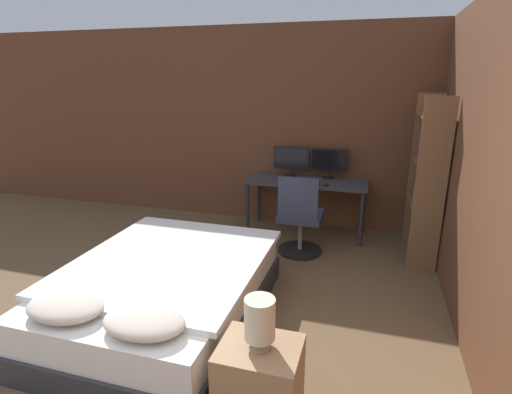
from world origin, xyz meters
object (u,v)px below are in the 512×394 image
Objects in this scene: office_chair at (300,222)px; keyboard at (304,184)px; bookshelf at (428,174)px; nightstand at (260,382)px; desk at (306,187)px; bed at (165,292)px; computer_mouse at (326,185)px; monitor_right at (329,161)px; monitor_left at (291,159)px; bedside_lamp at (260,320)px.

keyboard is at bearing 95.87° from office_chair.
bookshelf is (1.35, 0.27, 0.60)m from office_chair.
desk is at bearing 94.66° from nightstand.
computer_mouse reaches higher than bed.
office_chair reaches higher than desk.
desk is at bearing 162.76° from bookshelf.
monitor_right reaches higher than bed.
monitor_right is (0.25, 0.21, 0.31)m from desk.
office_chair is 1.50m from bookshelf.
monitor_left is at bearing 98.68° from nightstand.
computer_mouse is at bearing 89.50° from nightstand.
monitor_left and monitor_right have the same top height.
keyboard is (-0.25, 2.92, 0.49)m from nightstand.
bookshelf reaches higher than nightstand.
computer_mouse reaches higher than keyboard.
monitor_left is at bearing 180.00° from monitor_right.
monitor_right is at bearing 90.00° from bedside_lamp.
monitor_left is (-0.25, 0.21, 0.31)m from desk.
bookshelf reaches higher than computer_mouse.
bed is at bearing -116.71° from computer_mouse.
bedside_lamp is 2.44m from office_chair.
computer_mouse is (0.28, 0.00, 0.01)m from keyboard.
monitor_right is at bearing 0.00° from monitor_left.
nightstand is 0.51× the size of office_chair.
monitor_left is 1.78m from bookshelf.
desk reaches higher than nightstand.
bookshelf is at bearing -11.55° from computer_mouse.
bedside_lamp is at bearing -35.44° from bed.
desk is at bearing -140.57° from monitor_right.
office_chair is at bearing 94.80° from nightstand.
nightstand is 0.32× the size of desk.
bookshelf is (1.12, -0.23, 0.27)m from computer_mouse.
computer_mouse reaches higher than desk.
computer_mouse is at bearing 89.50° from bedside_lamp.
monitor_left reaches higher than keyboard.
monitor_left is at bearing 158.74° from bookshelf.
monitor_right is at bearing 77.51° from office_chair.
desk reaches higher than bed.
keyboard is 5.43× the size of computer_mouse.
computer_mouse is (1.09, 2.16, 0.48)m from bed.
bed is 2.13× the size of office_chair.
bed is 1.12× the size of bookshelf.
desk is 0.36m from computer_mouse.
desk is 0.46m from monitor_right.
desk is at bearing 143.68° from computer_mouse.
monitor_right reaches higher than nightstand.
desk is 3.21× the size of monitor_right.
bookshelf is (1.15, -0.64, 0.06)m from monitor_right.
nightstand is at bearing -35.44° from bed.
bedside_lamp is 4.57× the size of computer_mouse.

